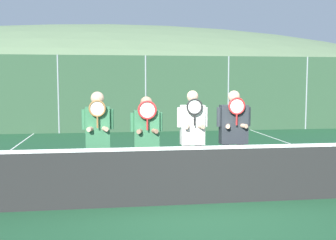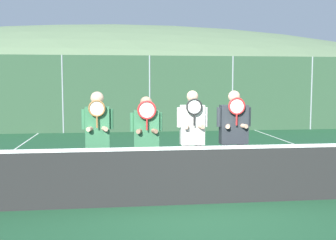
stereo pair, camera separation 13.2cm
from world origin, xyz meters
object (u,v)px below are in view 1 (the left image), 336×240
object	(u,v)px
player_center_left	(146,137)
car_left_of_center	(112,105)
player_center_right	(192,134)
car_right_of_center	(322,104)
player_rightmost	(234,132)
player_leftmost	(98,135)
car_center	(221,105)

from	to	relation	value
player_center_left	car_left_of_center	size ratio (longest dim) A/B	0.42
player_center_right	player_center_left	bearing A→B (deg)	-179.75
player_center_left	car_right_of_center	world-z (taller)	car_right_of_center
player_rightmost	car_left_of_center	world-z (taller)	car_left_of_center
player_leftmost	player_rightmost	world-z (taller)	player_rightmost
player_center_left	car_center	xyz separation A→B (m)	(4.40, 11.24, -0.11)
player_leftmost	car_left_of_center	distance (m)	11.66
player_rightmost	car_left_of_center	size ratio (longest dim) A/B	0.45
player_rightmost	car_left_of_center	distance (m)	11.76
player_center_left	player_rightmost	distance (m)	1.59
player_center_left	car_left_of_center	distance (m)	11.59
player_rightmost	car_right_of_center	bearing A→B (deg)	55.56
player_center_left	car_right_of_center	size ratio (longest dim) A/B	0.40
car_right_of_center	player_leftmost	bearing A→B (deg)	-131.78
player_center_left	player_rightmost	xyz separation A→B (m)	(1.59, 0.00, 0.06)
player_center_right	car_left_of_center	size ratio (longest dim) A/B	0.45
player_leftmost	car_center	size ratio (longest dim) A/B	0.45
player_leftmost	player_center_right	distance (m)	1.67
car_left_of_center	car_right_of_center	xyz separation A→B (m)	(9.88, -0.20, -0.01)
car_left_of_center	player_leftmost	bearing A→B (deg)	-91.75
car_right_of_center	car_left_of_center	bearing A→B (deg)	178.83
car_left_of_center	car_center	size ratio (longest dim) A/B	1.00
player_leftmost	player_rightmost	xyz separation A→B (m)	(2.43, 0.08, 0.01)
player_center_right	car_right_of_center	size ratio (longest dim) A/B	0.43
player_leftmost	car_right_of_center	distance (m)	15.36
player_leftmost	car_left_of_center	size ratio (longest dim) A/B	0.44
player_center_right	car_center	world-z (taller)	player_center_right
player_rightmost	car_center	size ratio (longest dim) A/B	0.45
player_rightmost	player_leftmost	bearing A→B (deg)	-178.18
player_center_left	car_center	distance (m)	12.08
player_center_left	player_rightmost	bearing A→B (deg)	0.13
car_left_of_center	player_center_right	bearing A→B (deg)	-83.54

